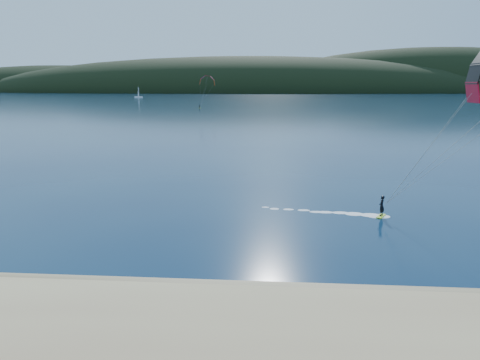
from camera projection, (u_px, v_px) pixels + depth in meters
The scene contains 5 objects.
ground at pixel (180, 334), 20.54m from camera, with size 1800.00×1800.00×0.00m, color #081E3E.
wet_sand at pixel (197, 289), 24.92m from camera, with size 220.00×2.50×0.10m.
headland at pixel (275, 92), 748.18m from camera, with size 1200.00×310.00×140.00m.
kitesurfer_far at pixel (207, 84), 213.51m from camera, with size 9.00×7.89×13.72m.
sailboat at pixel (139, 97), 414.15m from camera, with size 7.19×4.58×10.14m.
Camera 1 is at (4.13, -18.46, 10.88)m, focal length 34.53 mm.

